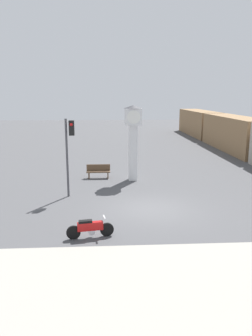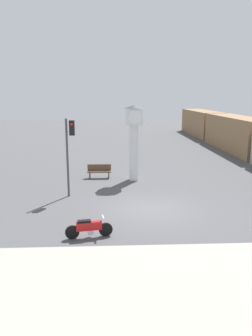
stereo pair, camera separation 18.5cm
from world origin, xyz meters
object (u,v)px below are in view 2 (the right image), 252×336
object	(u,v)px
clock_tower	(134,131)
bench	(99,171)
traffic_light	(70,144)
motorcycle	(89,228)
freight_train	(236,134)

from	to	relation	value
clock_tower	bench	xyz separation A→B (m)	(-2.29, 0.66, -2.75)
traffic_light	bench	bearing A→B (deg)	70.55
clock_tower	traffic_light	distance (m)	5.04
motorcycle	traffic_light	bearing A→B (deg)	94.03
clock_tower	bench	bearing A→B (deg)	163.84
motorcycle	freight_train	distance (m)	24.74
bench	clock_tower	bearing A→B (deg)	-16.16
traffic_light	bench	size ratio (longest dim) A/B	2.69
freight_train	bench	bearing A→B (deg)	-141.13
freight_train	motorcycle	bearing A→B (deg)	-123.72
clock_tower	freight_train	xyz separation A→B (m)	(11.32, 11.64, -1.54)
clock_tower	traffic_light	bearing A→B (deg)	-137.73
motorcycle	traffic_light	xyz separation A→B (m)	(-1.33, 5.53, 2.56)
freight_train	traffic_light	size ratio (longest dim) A/B	9.01
motorcycle	clock_tower	bearing A→B (deg)	65.48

